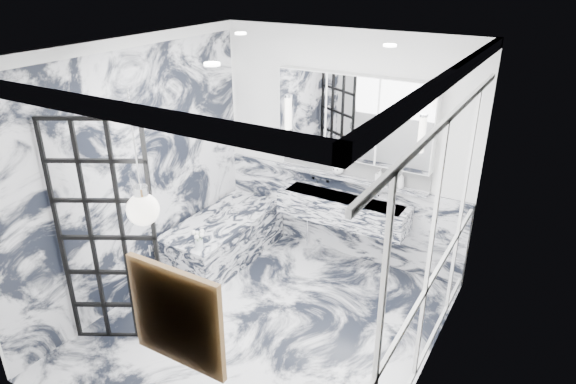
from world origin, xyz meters
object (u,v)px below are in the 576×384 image
Objects in this scene: mirror_cabinet at (354,118)px; bathtub at (224,238)px; trough_sink at (343,209)px; crittall_door at (107,238)px.

bathtub is at bearing -147.94° from mirror_cabinet.
trough_sink reaches higher than bathtub.
trough_sink is at bearing -90.00° from mirror_cabinet.
trough_sink is 0.97× the size of bathtub.
mirror_cabinet reaches higher than trough_sink.
bathtub is (-1.32, -0.83, -1.54)m from mirror_cabinet.
crittall_door is at bearing -117.02° from mirror_cabinet.
crittall_door is at bearing -118.65° from trough_sink.
mirror_cabinet is at bearing 33.77° from crittall_door.
crittall_door is 1.19× the size of mirror_cabinet.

